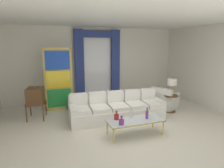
{
  "coord_description": "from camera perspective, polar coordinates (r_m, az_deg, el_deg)",
  "views": [
    {
      "loc": [
        -2.07,
        -4.91,
        2.29
      ],
      "look_at": [
        0.01,
        0.9,
        1.05
      ],
      "focal_mm": 31.28,
      "sensor_mm": 36.0,
      "label": 1
    }
  ],
  "objects": [
    {
      "name": "curtained_window",
      "position": [
        8.12,
        -4.18,
        7.45
      ],
      "size": [
        2.0,
        0.17,
        2.7
      ],
      "color": "white",
      "rests_on": "ground"
    },
    {
      "name": "ground_plane",
      "position": [
        5.8,
        2.97,
        -11.92
      ],
      "size": [
        16.0,
        16.0,
        0.0
      ],
      "primitive_type": "plane",
      "color": "silver"
    },
    {
      "name": "peacock_figurine",
      "position": [
        6.88,
        -11.4,
        -6.38
      ],
      "size": [
        0.44,
        0.6,
        0.5
      ],
      "color": "beige",
      "rests_on": "ground"
    },
    {
      "name": "wall_rear",
      "position": [
        8.27,
        -5.16,
        5.83
      ],
      "size": [
        8.0,
        0.12,
        3.0
      ],
      "primitive_type": "cube",
      "color": "white",
      "rests_on": "ground"
    },
    {
      "name": "wall_right",
      "position": [
        7.99,
        26.36,
        4.51
      ],
      "size": [
        0.12,
        7.0,
        3.0
      ],
      "primitive_type": "cube",
      "color": "white",
      "rests_on": "ground"
    },
    {
      "name": "bottle_crystal_tall",
      "position": [
        4.76,
        2.79,
        -10.89
      ],
      "size": [
        0.13,
        0.13,
        0.23
      ],
      "color": "#753384",
      "rests_on": "coffee_table"
    },
    {
      "name": "couch_white_long",
      "position": [
        6.19,
        1.33,
        -7.32
      ],
      "size": [
        2.96,
        1.06,
        0.86
      ],
      "color": "white",
      "rests_on": "ground"
    },
    {
      "name": "bottle_amber_squat",
      "position": [
        5.06,
        1.33,
        -9.45
      ],
      "size": [
        0.12,
        0.12,
        0.24
      ],
      "color": "maroon",
      "rests_on": "coffee_table"
    },
    {
      "name": "ceiling_slab",
      "position": [
        6.12,
        0.23,
        18.22
      ],
      "size": [
        8.0,
        7.6,
        0.04
      ],
      "primitive_type": "cube",
      "color": "white"
    },
    {
      "name": "table_lamp_brass",
      "position": [
        6.91,
        17.14,
        0.33
      ],
      "size": [
        0.32,
        0.32,
        0.57
      ],
      "color": "#B29338",
      "rests_on": "round_side_table"
    },
    {
      "name": "vintage_tv",
      "position": [
        6.5,
        -21.48,
        -3.34
      ],
      "size": [
        0.62,
        0.67,
        1.35
      ],
      "color": "brown",
      "rests_on": "ground"
    },
    {
      "name": "round_side_table",
      "position": [
        7.06,
        16.82,
        -5.03
      ],
      "size": [
        0.48,
        0.48,
        0.59
      ],
      "color": "brown",
      "rests_on": "ground"
    },
    {
      "name": "stained_glass_divider",
      "position": [
        7.06,
        -15.38,
        0.9
      ],
      "size": [
        0.95,
        0.05,
        2.2
      ],
      "color": "gold",
      "rests_on": "ground"
    },
    {
      "name": "bottle_ruby_flask",
      "position": [
        5.2,
        5.7,
        -8.55
      ],
      "size": [
        0.07,
        0.07,
        0.29
      ],
      "color": "silver",
      "rests_on": "coffee_table"
    },
    {
      "name": "coffee_table",
      "position": [
        5.12,
        6.83,
        -10.7
      ],
      "size": [
        1.44,
        0.57,
        0.41
      ],
      "color": "silver",
      "rests_on": "ground"
    },
    {
      "name": "bottle_blue_decanter",
      "position": [
        5.17,
        10.18,
        -8.68
      ],
      "size": [
        0.07,
        0.07,
        0.31
      ],
      "color": "#753384",
      "rests_on": "coffee_table"
    },
    {
      "name": "armchair_white",
      "position": [
        7.4,
        14.97,
        -4.73
      ],
      "size": [
        1.11,
        1.1,
        0.8
      ],
      "color": "white",
      "rests_on": "ground"
    }
  ]
}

